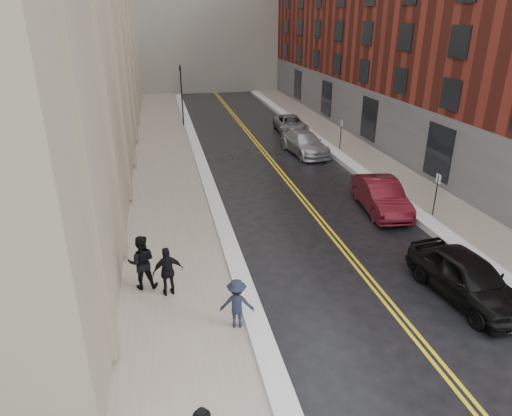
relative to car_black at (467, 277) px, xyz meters
name	(u,v)px	position (x,y,z in m)	size (l,w,h in m)	color
ground	(341,351)	(-5.20, -1.69, -0.81)	(160.00, 160.00, 0.00)	black
sidewalk_left	(167,180)	(-9.70, 14.31, -0.74)	(4.00, 64.00, 0.15)	gray
sidewalk_right	(379,165)	(3.80, 14.31, -0.74)	(3.00, 64.00, 0.15)	gray
lane_stripe_a	(280,173)	(-2.82, 14.31, -0.81)	(0.12, 64.00, 0.01)	gold
lane_stripe_b	(283,173)	(-2.58, 14.31, -0.81)	(0.12, 64.00, 0.01)	gold
snow_ridge_left	(206,176)	(-7.40, 14.31, -0.68)	(0.70, 60.80, 0.26)	white
snow_ridge_right	(352,166)	(1.95, 14.31, -0.66)	(0.85, 60.80, 0.30)	white
building_right	(455,15)	(12.30, 21.31, 8.19)	(14.00, 50.00, 18.00)	maroon
traffic_signal	(182,91)	(-7.80, 28.31, 2.27)	(0.18, 0.15, 5.20)	black
parking_sign_near	(436,192)	(2.70, 6.31, 0.54)	(0.06, 0.35, 2.23)	black
parking_sign_far	(341,132)	(2.70, 18.31, 0.54)	(0.06, 0.35, 2.23)	black
car_black	(467,277)	(0.00, 0.00, 0.00)	(1.92, 4.77, 1.63)	black
car_maroon	(381,196)	(0.60, 7.67, -0.01)	(1.69, 4.86, 1.60)	#4F0E17
car_silver_near	(305,143)	(0.00, 18.20, -0.06)	(2.11, 5.19, 1.51)	#A2A4AA
car_silver_far	(291,124)	(0.82, 24.58, -0.15)	(2.21, 4.78, 1.33)	gray
pedestrian_a	(142,262)	(-10.86, 2.78, 0.34)	(0.97, 0.76, 2.00)	black
pedestrian_b	(237,304)	(-8.00, -0.08, 0.15)	(1.05, 0.60, 1.63)	#1A1F2F
pedestrian_c	(168,271)	(-9.99, 2.14, 0.23)	(1.05, 0.44, 1.79)	black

